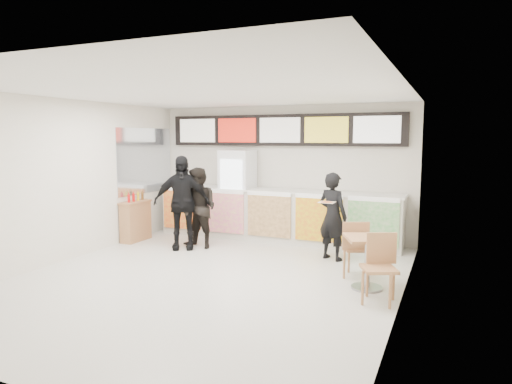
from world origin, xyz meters
The scene contains 15 objects.
floor centered at (0.00, 0.00, 0.00)m, with size 7.00×7.00×0.00m, color beige.
ceiling centered at (0.00, 0.00, 3.00)m, with size 7.00×7.00×0.00m, color white.
wall_back centered at (0.00, 3.50, 1.50)m, with size 6.00×6.00×0.00m, color silver.
wall_left centered at (-3.00, 0.00, 1.50)m, with size 7.00×7.00×0.00m, color silver.
wall_right centered at (3.00, 0.00, 1.50)m, with size 7.00×7.00×0.00m, color silver.
service_counter centered at (0.00, 3.09, 0.57)m, with size 5.56×0.77×1.14m.
menu_board centered at (0.00, 3.41, 2.45)m, with size 5.50×0.14×0.70m.
drinks_fridge centered at (-0.93, 3.11, 1.00)m, with size 0.70×0.67×2.00m.
mirror_panel centered at (-2.99, 2.45, 1.75)m, with size 0.01×2.00×1.50m, color #B2B7BF.
customer_main centered at (1.57, 2.00, 0.83)m, with size 0.60×0.40×1.65m, color black.
customer_left centered at (-1.19, 1.81, 0.84)m, with size 0.81×0.63×1.67m, color black.
customer_mid centered at (-1.48, 1.60, 0.96)m, with size 1.13×0.47×1.93m, color black.
pizza_slice centered at (1.57, 1.55, 1.16)m, with size 0.36×0.36×0.02m.
cafe_table centered at (2.47, 0.57, 0.56)m, with size 1.09×1.67×0.95m.
condiment_ledge centered at (-2.82, 1.81, 0.45)m, with size 0.32×0.80×1.06m.
Camera 1 is at (3.59, -6.27, 2.30)m, focal length 32.00 mm.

